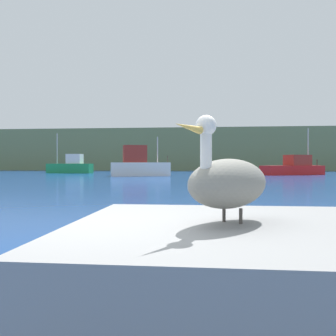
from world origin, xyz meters
TOP-DOWN VIEW (x-y plane):
  - ground_plane at (0.00, 0.00)m, footprint 260.00×260.00m
  - hillside_backdrop at (0.00, 63.01)m, footprint 140.00×11.88m
  - pier_dock at (1.35, -0.14)m, footprint 2.69×2.62m
  - pelican at (1.34, -0.15)m, footprint 0.95×1.18m
  - fishing_boat_red at (10.98, 37.80)m, footprint 7.46×5.15m
  - fishing_boat_green at (-16.23, 41.71)m, footprint 5.88×1.95m
  - fishing_boat_white at (-5.54, 32.56)m, footprint 6.18×3.52m

SIDE VIEW (x-z plane):
  - ground_plane at x=0.00m, z-range 0.00..0.00m
  - pier_dock at x=1.35m, z-range 0.00..0.81m
  - fishing_boat_red at x=10.98m, z-range -1.82..3.44m
  - fishing_boat_green at x=-16.23m, z-range -1.71..3.49m
  - fishing_boat_white at x=-5.54m, z-range -0.86..3.16m
  - pelican at x=1.34m, z-range 0.72..1.61m
  - hillside_backdrop at x=0.00m, z-range 0.00..7.35m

